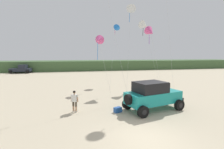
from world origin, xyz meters
The scene contains 11 objects.
ground_plane centered at (0.00, 0.00, 0.00)m, with size 220.00×220.00×0.00m, color #C1B293.
dune_ridge centered at (2.63, 41.29, 1.30)m, with size 90.00×9.71×2.61m, color #426038.
jeep centered at (2.26, 4.15, 1.20)m, with size 5.02×3.36×2.26m.
person_watching centered at (-3.74, 4.91, 0.94)m, with size 0.57×0.43×1.67m.
cooler_box centered at (-0.55, 4.19, 0.19)m, with size 0.56×0.36×0.38m, color #23519E.
distant_pickup centered at (-16.22, 35.10, 0.94)m, with size 4.79×2.87×1.98m.
kite_white_parafoil centered at (-0.81, 12.65, 6.08)m, with size 1.65×4.15×6.82m.
kite_yellow_diamond centered at (5.30, 13.34, 8.13)m, with size 1.82×4.08×8.83m.
kite_green_box centered at (2.45, 17.42, 8.24)m, with size 2.87×6.72×9.02m.
kite_red_delta centered at (3.46, 13.47, 9.96)m, with size 2.42×4.48×10.73m.
kite_blue_swept centered at (6.30, 13.54, 7.36)m, with size 2.05×1.95×8.15m.
Camera 1 is at (-3.56, -7.67, 4.35)m, focal length 26.71 mm.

